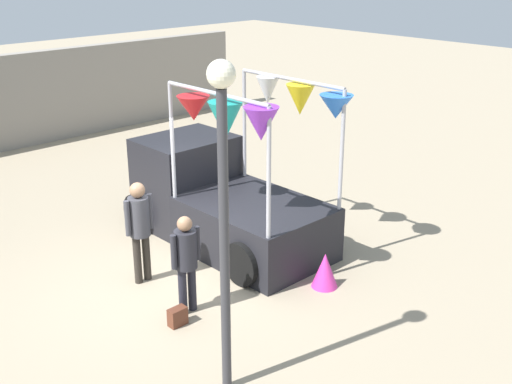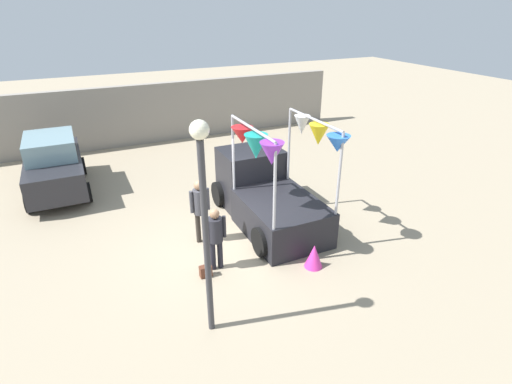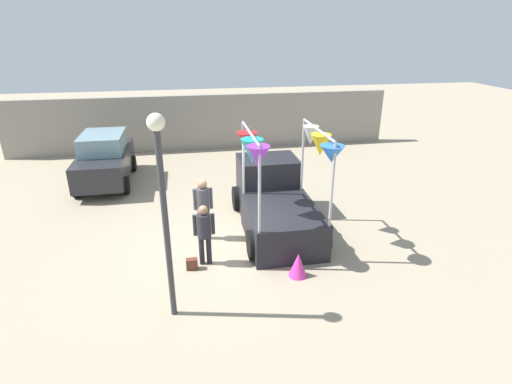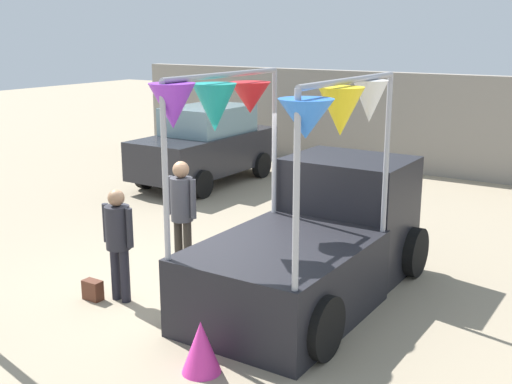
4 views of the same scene
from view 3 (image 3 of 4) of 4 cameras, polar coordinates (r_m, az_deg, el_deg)
name	(u,v)px [view 3 (image 3 of 4)]	position (r m, az deg, el deg)	size (l,w,h in m)	color
ground_plane	(227,243)	(11.11, -4.16, -7.30)	(60.00, 60.00, 0.00)	gray
vendor_truck	(274,197)	(11.67, 2.63, -0.76)	(2.50, 4.17, 3.15)	black
parked_car	(105,159)	(16.05, -20.80, 4.47)	(1.88, 4.00, 1.88)	#26262B
person_customer	(204,230)	(9.83, -7.42, -5.34)	(0.53, 0.34, 1.59)	black
person_vendor	(203,203)	(10.95, -7.56, -1.63)	(0.53, 0.34, 1.76)	#2D2823
handbag	(192,264)	(10.05, -9.14, -10.12)	(0.28, 0.16, 0.28)	#592D1E
street_lamp	(163,194)	(7.46, -13.18, -0.22)	(0.32, 0.32, 4.18)	#333338
brick_boundary_wall	(204,122)	(19.50, -7.41, 9.83)	(18.00, 0.36, 2.60)	gray
folded_kite_bundle_magenta	(298,265)	(9.66, 6.03, -10.31)	(0.44, 0.44, 0.60)	#D83399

